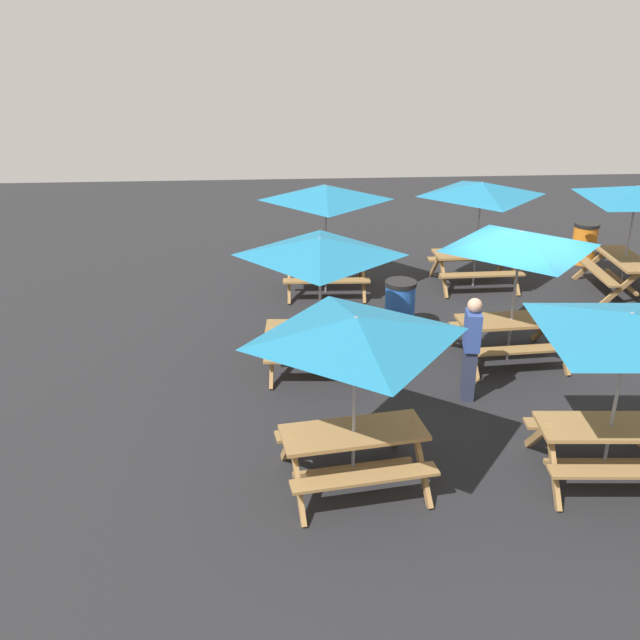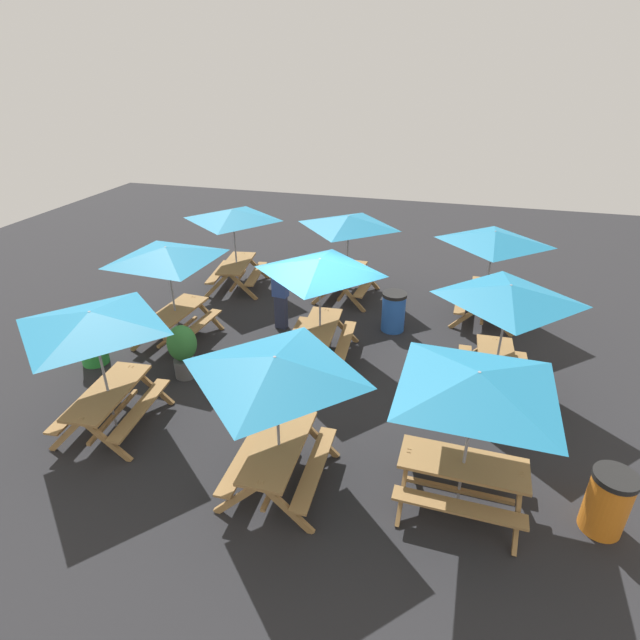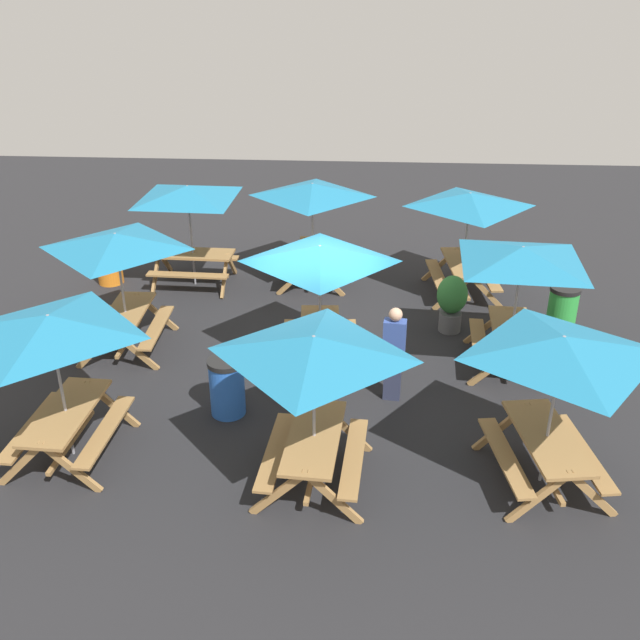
{
  "view_description": "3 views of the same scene",
  "coord_description": "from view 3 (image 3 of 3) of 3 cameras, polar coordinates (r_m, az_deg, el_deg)",
  "views": [
    {
      "loc": [
        -4.21,
        -10.91,
        5.52
      ],
      "look_at": [
        -3.46,
        -0.22,
        0.9
      ],
      "focal_mm": 40.0,
      "sensor_mm": 36.0,
      "label": 1
    },
    {
      "loc": [
        8.99,
        2.45,
        5.83
      ],
      "look_at": [
        -0.2,
        -0.08,
        0.9
      ],
      "focal_mm": 28.0,
      "sensor_mm": 36.0,
      "label": 2
    },
    {
      "loc": [
        -11.45,
        -0.81,
        6.52
      ],
      "look_at": [
        -0.2,
        -0.08,
        0.9
      ],
      "focal_mm": 40.0,
      "sensor_mm": 36.0,
      "label": 3
    }
  ],
  "objects": [
    {
      "name": "picnic_table_1",
      "position": [
        9.2,
        -0.5,
        -3.0
      ],
      "size": [
        2.14,
        2.14,
        2.34
      ],
      "rotation": [
        0.0,
        0.0,
        -0.07
      ],
      "color": "olive",
      "rests_on": "ground"
    },
    {
      "name": "picnic_table_4",
      "position": [
        9.71,
        18.71,
        -2.86
      ],
      "size": [
        2.27,
        2.27,
        2.34
      ],
      "rotation": [
        0.0,
        0.0,
        0.15
      ],
      "color": "olive",
      "rests_on": "ground"
    },
    {
      "name": "trash_bin_orange",
      "position": [
        16.87,
        -16.53,
        4.43
      ],
      "size": [
        0.59,
        0.59,
        0.98
      ],
      "color": "orange",
      "rests_on": "ground"
    },
    {
      "name": "person_standing",
      "position": [
        11.67,
        5.92,
        -2.54
      ],
      "size": [
        0.27,
        0.39,
        1.67
      ],
      "rotation": [
        0.0,
        0.0,
        4.58
      ],
      "color": "#2D334C",
      "rests_on": "ground"
    },
    {
      "name": "picnic_table_8",
      "position": [
        15.77,
        -0.61,
        9.79
      ],
      "size": [
        2.03,
        2.03,
        2.34
      ],
      "rotation": [
        0.0,
        0.0,
        0.01
      ],
      "color": "olive",
      "rests_on": "ground"
    },
    {
      "name": "picnic_table_7",
      "position": [
        13.23,
        -15.94,
        5.42
      ],
      "size": [
        2.05,
        2.05,
        2.34
      ],
      "rotation": [
        0.0,
        0.0,
        0.02
      ],
      "color": "olive",
      "rests_on": "ground"
    },
    {
      "name": "picnic_table_3",
      "position": [
        10.41,
        -20.7,
        -1.16
      ],
      "size": [
        2.08,
        2.08,
        2.34
      ],
      "rotation": [
        0.0,
        0.0,
        -0.04
      ],
      "color": "olive",
      "rests_on": "ground"
    },
    {
      "name": "trash_bin_green",
      "position": [
        14.69,
        18.81,
        0.77
      ],
      "size": [
        0.59,
        0.59,
        0.98
      ],
      "color": "green",
      "rests_on": "ground"
    },
    {
      "name": "potted_plant_0",
      "position": [
        14.15,
        10.49,
        1.54
      ],
      "size": [
        0.6,
        0.6,
        1.17
      ],
      "color": "#59595B",
      "rests_on": "ground"
    },
    {
      "name": "ground_plane",
      "position": [
        13.2,
        -0.31,
        -3.1
      ],
      "size": [
        29.79,
        29.79,
        0.0
      ],
      "primitive_type": "plane",
      "color": "#232326",
      "rests_on": "ground"
    },
    {
      "name": "picnic_table_2",
      "position": [
        12.15,
        0.0,
        4.6
      ],
      "size": [
        2.13,
        2.13,
        2.34
      ],
      "rotation": [
        0.0,
        0.0,
        0.07
      ],
      "color": "olive",
      "rests_on": "ground"
    },
    {
      "name": "picnic_table_0",
      "position": [
        15.86,
        -10.5,
        9.45
      ],
      "size": [
        2.83,
        2.83,
        2.34
      ],
      "rotation": [
        0.0,
        0.0,
        1.54
      ],
      "color": "olive",
      "rests_on": "ground"
    },
    {
      "name": "picnic_table_5",
      "position": [
        12.58,
        15.79,
        4.36
      ],
      "size": [
        2.82,
        2.82,
        2.34
      ],
      "rotation": [
        0.0,
        0.0,
        -0.07
      ],
      "color": "olive",
      "rests_on": "ground"
    },
    {
      "name": "trash_bin_blue",
      "position": [
        11.52,
        -7.44,
        -5.29
      ],
      "size": [
        0.59,
        0.59,
        0.98
      ],
      "color": "blue",
      "rests_on": "ground"
    },
    {
      "name": "picnic_table_6",
      "position": [
        15.4,
        11.84,
        8.81
      ],
      "size": [
        2.16,
        2.16,
        2.34
      ],
      "rotation": [
        0.0,
        0.0,
        0.08
      ],
      "color": "olive",
      "rests_on": "ground"
    }
  ]
}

